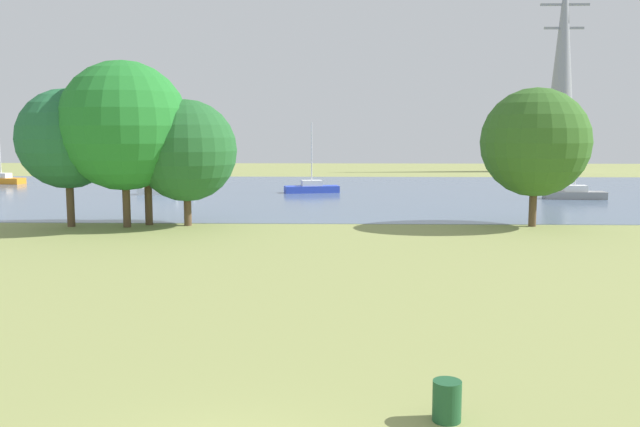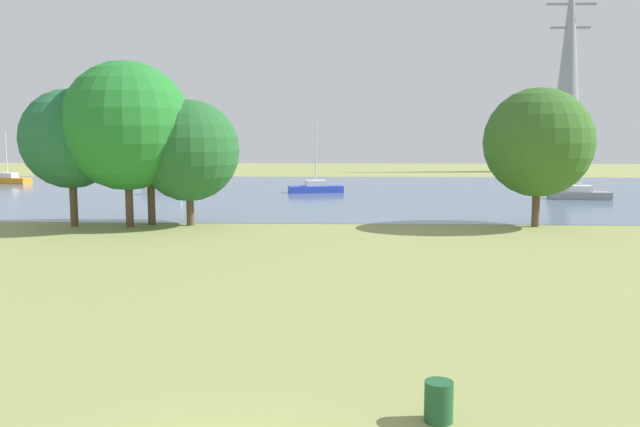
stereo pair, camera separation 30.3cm
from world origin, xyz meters
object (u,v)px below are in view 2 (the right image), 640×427
object	(u,v)px
sailboat_gray	(579,194)
tree_west_far	(127,126)
sailboat_orange	(8,179)
electricity_pylon	(569,68)
sailboat_blue	(316,188)
tree_mid_shore	(538,142)
tree_east_near	(149,132)
tree_east_far	(189,151)
sailboat_white	(171,189)
tree_west_near	(71,139)
litter_bin	(439,401)

from	to	relation	value
sailboat_gray	tree_west_far	bearing A→B (deg)	-152.06
sailboat_orange	electricity_pylon	distance (m)	69.86
sailboat_blue	tree_mid_shore	distance (m)	25.04
tree_east_near	sailboat_blue	bearing A→B (deg)	66.62
electricity_pylon	tree_east_far	bearing A→B (deg)	-126.16
sailboat_orange	tree_mid_shore	distance (m)	55.12
tree_east_near	tree_mid_shore	distance (m)	22.54
sailboat_white	electricity_pylon	distance (m)	57.56
sailboat_blue	sailboat_orange	distance (m)	33.85
tree_east_far	tree_west_far	bearing A→B (deg)	-167.55
tree_east_near	tree_west_near	bearing A→B (deg)	-168.90
sailboat_orange	electricity_pylon	bearing A→B (deg)	19.51
tree_east_near	tree_mid_shore	world-z (taller)	tree_east_near
tree_west_near	electricity_pylon	xyz separation A→B (m)	(45.22, 53.30, 8.60)
sailboat_white	tree_mid_shore	bearing A→B (deg)	-35.29
tree_west_near	litter_bin	bearing A→B (deg)	-55.63
sailboat_blue	electricity_pylon	distance (m)	47.17
litter_bin	sailboat_gray	world-z (taller)	sailboat_gray
sailboat_orange	tree_west_far	size ratio (longest dim) A/B	0.56
sailboat_orange	tree_east_far	world-z (taller)	tree_east_far
tree_west_far	litter_bin	bearing A→B (deg)	-60.83
sailboat_blue	tree_east_near	size ratio (longest dim) A/B	0.75
litter_bin	tree_west_near	world-z (taller)	tree_west_near
tree_east_near	litter_bin	bearing A→B (deg)	-63.45
tree_west_far	tree_east_near	xyz separation A→B (m)	(1.00, 1.00, -0.33)
sailboat_orange	tree_west_far	distance (m)	38.47
sailboat_gray	electricity_pylon	bearing A→B (deg)	74.09
sailboat_white	tree_east_far	distance (m)	20.14
tree_east_far	litter_bin	bearing A→B (deg)	-67.47
sailboat_blue	tree_west_far	xyz separation A→B (m)	(-9.84, -21.46, 5.36)
sailboat_white	sailboat_orange	size ratio (longest dim) A/B	1.02
tree_west_near	tree_east_far	xyz separation A→B (m)	(6.70, 0.59, -0.68)
litter_bin	sailboat_orange	size ratio (longest dim) A/B	0.15
tree_east_far	electricity_pylon	bearing A→B (deg)	53.84
sailboat_white	tree_west_far	xyz separation A→B (m)	(2.70, -19.54, 5.37)
sailboat_white	electricity_pylon	world-z (taller)	electricity_pylon
tree_east_far	tree_mid_shore	bearing A→B (deg)	0.65
tree_east_far	electricity_pylon	world-z (taller)	electricity_pylon
litter_bin	sailboat_orange	xyz separation A→B (m)	(-37.09, 56.20, 0.05)
litter_bin	sailboat_orange	world-z (taller)	sailboat_orange
tree_west_far	tree_east_near	size ratio (longest dim) A/B	1.14
sailboat_gray	tree_west_far	world-z (taller)	tree_west_far
tree_west_near	electricity_pylon	size ratio (longest dim) A/B	0.29
sailboat_orange	tree_east_far	distance (m)	39.83
sailboat_blue	sailboat_orange	xyz separation A→B (m)	(-32.61, 9.08, -0.01)
sailboat_orange	tree_west_near	size ratio (longest dim) A/B	0.67
tree_mid_shore	tree_west_far	bearing A→B (deg)	-177.63
tree_east_near	tree_east_far	size ratio (longest dim) A/B	1.13
sailboat_orange	tree_west_near	xyz separation A→B (m)	(19.44, -30.39, 4.63)
sailboat_blue	sailboat_gray	distance (m)	22.09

